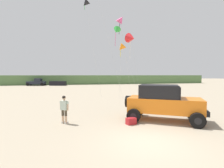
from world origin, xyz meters
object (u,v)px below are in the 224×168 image
kite_blue_swept (131,38)px  kite_black_sled (120,22)px  jeep (163,102)px  kite_green_box (86,4)px  kite_yellow_diamond (117,31)px  distant_pickup (37,82)px  kite_purple_stunt (121,48)px  cooler_box (131,121)px  distant_sedan (58,83)px  person_watching (64,108)px

kite_blue_swept → kite_black_sled: kite_black_sled is taller
jeep → kite_green_box: size_ratio=0.37×
jeep → kite_yellow_diamond: size_ratio=0.53×
distant_pickup → kite_blue_swept: (16.63, -28.90, 6.51)m
kite_green_box → kite_purple_stunt: 8.39m
kite_blue_swept → kite_black_sled: (-0.76, 2.26, 2.65)m
cooler_box → distant_sedan: distant_sedan is taller
distant_sedan → kite_blue_swept: bearing=-51.9°
cooler_box → distant_sedan: bearing=85.9°
cooler_box → distant_pickup: bearing=93.2°
kite_purple_stunt → distant_sedan: bearing=109.7°
cooler_box → kite_blue_swept: (3.86, 10.92, 7.25)m
distant_sedan → kite_green_box: 27.61m
jeep → distant_sedan: size_ratio=1.18×
kite_green_box → distant_sedan: bearing=103.5°
distant_pickup → kite_yellow_diamond: kite_yellow_diamond is taller
kite_blue_swept → kite_green_box: kite_green_box is taller
jeep → distant_pickup: 42.27m
distant_pickup → kite_black_sled: kite_black_sled is taller
distant_sedan → kite_purple_stunt: kite_purple_stunt is taller
kite_blue_swept → distant_sedan: bearing=111.6°
kite_blue_swept → kite_green_box: (-5.29, 3.86, 5.26)m
distant_sedan → kite_yellow_diamond: (9.65, -26.15, 8.13)m
kite_yellow_diamond → kite_green_box: size_ratio=0.70×
distant_pickup → distant_sedan: size_ratio=1.15×
distant_pickup → kite_blue_swept: size_ratio=0.59×
distant_pickup → distant_sedan: 5.65m
jeep → kite_green_box: kite_green_box is taller
person_watching → kite_blue_swept: size_ratio=0.20×
kite_yellow_diamond → kite_purple_stunt: bearing=-79.9°
kite_green_box → person_watching: bearing=-99.9°
cooler_box → kite_blue_swept: kite_blue_swept is taller
kite_blue_swept → kite_purple_stunt: size_ratio=1.20×
person_watching → kite_purple_stunt: bearing=57.5°
cooler_box → kite_purple_stunt: kite_purple_stunt is taller
kite_yellow_diamond → cooler_box: bearing=-100.8°
distant_pickup → distant_sedan: (5.57, -0.92, -0.34)m
cooler_box → kite_black_sled: size_ratio=0.05×
person_watching → kite_yellow_diamond: (6.26, 11.69, 7.80)m
kite_yellow_diamond → distant_pickup: bearing=119.3°
person_watching → kite_yellow_diamond: bearing=61.8°
jeep → kite_purple_stunt: (0.46, 10.97, 5.09)m
kite_blue_swept → kite_yellow_diamond: size_ratio=0.88×
cooler_box → distant_pickup: 41.83m
jeep → kite_yellow_diamond: kite_yellow_diamond is taller
cooler_box → kite_yellow_diamond: kite_yellow_diamond is taller
kite_blue_swept → kite_green_box: 8.40m
jeep → cooler_box: (-2.24, -0.31, -1.01)m
kite_blue_swept → kite_yellow_diamond: 2.66m
kite_blue_swept → kite_green_box: bearing=143.9°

